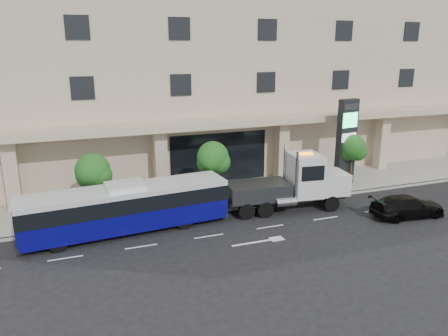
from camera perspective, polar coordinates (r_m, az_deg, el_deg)
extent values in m
plane|color=black|center=(28.71, 4.72, -6.54)|extent=(120.00, 120.00, 0.00)
cube|color=gray|center=(32.98, 1.08, -3.33)|extent=(120.00, 6.00, 0.15)
cube|color=gray|center=(30.37, 3.14, -5.07)|extent=(120.00, 0.30, 0.15)
cube|color=tan|center=(41.12, -4.32, 14.54)|extent=(60.00, 15.00, 20.00)
cube|color=tan|center=(33.33, 0.00, 5.98)|extent=(60.00, 2.80, 0.50)
cube|color=black|center=(35.05, -0.66, 1.37)|extent=(8.00, 0.12, 4.00)
cube|color=tan|center=(32.13, -25.99, -0.78)|extent=(0.90, 0.90, 4.90)
cube|color=tan|center=(32.54, -8.29, 0.88)|extent=(0.90, 0.90, 4.90)
cube|color=tan|center=(35.85, 7.53, 2.31)|extent=(0.90, 0.90, 4.90)
cube|color=tan|center=(41.37, 19.93, 3.30)|extent=(0.90, 0.90, 4.90)
cylinder|color=#422B19|center=(29.19, -16.51, -3.53)|extent=(0.14, 0.14, 2.80)
sphere|color=#113E12|center=(28.68, -16.78, -0.29)|extent=(2.20, 2.20, 2.20)
sphere|color=#113E12|center=(28.60, -16.00, -0.94)|extent=(1.65, 1.65, 1.65)
sphere|color=#113E12|center=(28.97, -17.33, -1.00)|extent=(1.54, 1.54, 1.54)
cylinder|color=#422B19|center=(30.59, -1.45, -1.83)|extent=(0.14, 0.14, 2.94)
sphere|color=#113E12|center=(30.09, -1.47, 1.44)|extent=(2.20, 2.20, 2.20)
sphere|color=#113E12|center=(30.11, -0.71, 0.79)|extent=(1.65, 1.65, 1.65)
sphere|color=#113E12|center=(30.29, -2.12, 0.71)|extent=(1.54, 1.54, 1.54)
cylinder|color=#422B19|center=(35.84, 16.24, 0.00)|extent=(0.14, 0.14, 2.73)
sphere|color=#113E12|center=(35.44, 16.45, 2.61)|extent=(2.00, 2.00, 2.00)
sphere|color=#113E12|center=(35.56, 17.05, 2.09)|extent=(1.50, 1.50, 1.50)
sphere|color=#113E12|center=(35.51, 15.82, 2.04)|extent=(1.40, 1.40, 1.40)
cylinder|color=black|center=(25.68, -20.86, -9.16)|extent=(1.03, 0.39, 1.01)
cylinder|color=black|center=(27.64, -21.23, -7.40)|extent=(1.03, 0.39, 1.01)
cylinder|color=black|center=(26.95, -5.19, -6.92)|extent=(1.03, 0.39, 1.01)
cylinder|color=black|center=(28.82, -6.63, -5.42)|extent=(1.03, 0.39, 1.01)
cube|color=#080660|center=(26.93, -12.52, -6.23)|extent=(12.32, 3.53, 1.21)
cube|color=black|center=(26.56, -12.66, -4.10)|extent=(12.32, 3.57, 0.91)
cube|color=silver|center=(26.36, -12.74, -2.86)|extent=(12.32, 3.53, 0.30)
cube|color=silver|center=(26.27, -12.78, -2.23)|extent=(2.35, 1.80, 0.30)
cube|color=#2D3033|center=(26.68, -25.30, -8.84)|extent=(0.35, 2.53, 0.30)
cube|color=#2D3033|center=(28.85, -0.68, -5.40)|extent=(0.35, 2.53, 0.30)
cube|color=#2D3033|center=(30.13, 8.24, -3.96)|extent=(8.39, 1.92, 0.39)
cube|color=silver|center=(31.12, 13.77, -1.80)|extent=(2.20, 2.46, 1.47)
cube|color=silver|center=(31.58, 15.35, -1.66)|extent=(0.30, 1.96, 1.18)
cube|color=silver|center=(30.09, 10.53, -0.85)|extent=(2.23, 2.66, 2.84)
cube|color=black|center=(30.36, 12.18, 0.07)|extent=(0.35, 2.15, 1.18)
cylinder|color=silver|center=(28.66, 9.45, -1.13)|extent=(0.20, 0.20, 3.33)
cylinder|color=silver|center=(30.57, 7.89, 0.01)|extent=(0.20, 0.20, 3.33)
cube|color=#2D3033|center=(29.20, 4.45, -2.96)|extent=(4.36, 2.81, 1.08)
cube|color=#2D3033|center=(28.78, -0.05, -4.43)|extent=(1.59, 0.45, 0.22)
cube|color=#2D3033|center=(28.80, -1.19, -5.26)|extent=(0.44, 1.78, 0.18)
cube|color=orange|center=(29.71, 10.67, 1.87)|extent=(0.92, 0.44, 0.14)
cylinder|color=black|center=(30.46, 13.84, -4.54)|extent=(1.11, 0.43, 1.08)
cylinder|color=black|center=(32.19, 12.18, -3.32)|extent=(1.11, 0.43, 1.08)
cylinder|color=black|center=(28.68, 5.42, -5.43)|extent=(1.11, 0.43, 1.08)
cylinder|color=black|center=(30.50, 4.16, -4.07)|extent=(1.11, 0.43, 1.08)
cylinder|color=black|center=(28.31, 2.96, -5.66)|extent=(1.11, 0.43, 1.08)
cylinder|color=black|center=(30.15, 1.85, -4.28)|extent=(1.11, 0.43, 1.08)
imported|color=black|center=(31.06, 22.85, -4.60)|extent=(5.12, 2.44, 1.44)
cube|color=black|center=(35.47, 15.66, 3.24)|extent=(1.76, 0.86, 6.76)
cube|color=#24DA80|center=(34.88, 16.18, 6.02)|extent=(1.45, 0.32, 1.13)
cube|color=silver|center=(35.13, 16.01, 3.85)|extent=(1.45, 0.32, 0.68)
cube|color=#262628|center=(34.74, 16.30, 7.67)|extent=(1.45, 0.32, 0.45)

